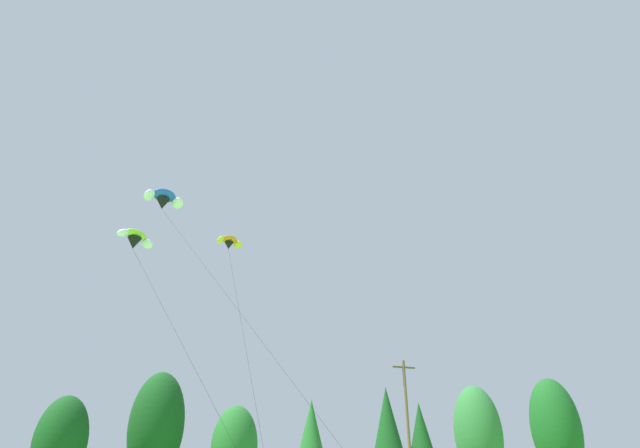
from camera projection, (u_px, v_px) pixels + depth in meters
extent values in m
ellipsoid|color=#144719|center=(60.00, 442.00, 44.62)|extent=(4.46, 4.46, 7.75)
ellipsoid|color=#144719|center=(156.00, 425.00, 50.33)|extent=(5.30, 5.30, 10.18)
ellipsoid|color=#236628|center=(234.00, 447.00, 49.24)|extent=(4.42, 4.42, 7.63)
cone|color=#236628|center=(311.00, 440.00, 53.50)|extent=(4.00, 4.00, 8.07)
cone|color=#144719|center=(388.00, 432.00, 54.53)|extent=(4.31, 4.31, 9.11)
cone|color=#144719|center=(422.00, 442.00, 54.50)|extent=(3.97, 3.97, 7.96)
ellipsoid|color=#2D7033|center=(478.00, 433.00, 58.69)|extent=(5.37, 5.37, 10.38)
ellipsoid|color=#19561E|center=(556.00, 428.00, 61.38)|extent=(5.73, 5.73, 11.41)
cylinder|color=brown|center=(409.00, 436.00, 44.24)|extent=(0.26, 0.26, 12.82)
cube|color=brown|center=(404.00, 367.00, 46.89)|extent=(2.20, 0.14, 0.14)
ellipsoid|color=#93D633|center=(136.00, 235.00, 32.62)|extent=(1.73, 1.65, 0.63)
ellipsoid|color=white|center=(147.00, 244.00, 33.22)|extent=(1.03, 1.06, 0.79)
ellipsoid|color=white|center=(123.00, 233.00, 31.78)|extent=(1.07, 0.99, 0.79)
cone|color=black|center=(134.00, 243.00, 32.39)|extent=(1.22, 1.22, 0.74)
cylinder|color=black|center=(185.00, 350.00, 25.21)|extent=(7.35, 10.92, 14.60)
ellipsoid|color=blue|center=(164.00, 196.00, 42.68)|extent=(2.25, 1.97, 1.03)
ellipsoid|color=white|center=(178.00, 203.00, 43.13)|extent=(1.40, 1.45, 1.18)
ellipsoid|color=white|center=(149.00, 195.00, 41.92)|extent=(1.20, 1.45, 1.18)
cone|color=black|center=(162.00, 204.00, 42.44)|extent=(1.35, 1.35, 0.92)
cylinder|color=black|center=(239.00, 311.00, 31.92)|extent=(11.59, 16.45, 21.20)
ellipsoid|color=orange|center=(230.00, 240.00, 41.46)|extent=(1.51, 1.34, 0.70)
ellipsoid|color=yellow|center=(238.00, 245.00, 41.79)|extent=(0.93, 0.96, 0.80)
ellipsoid|color=yellow|center=(221.00, 240.00, 40.93)|extent=(0.81, 0.97, 0.80)
cone|color=black|center=(229.00, 246.00, 41.31)|extent=(0.91, 0.91, 0.61)
cylinder|color=black|center=(243.00, 335.00, 29.69)|extent=(0.75, 17.45, 18.26)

